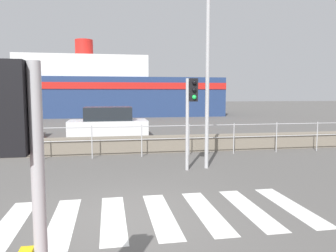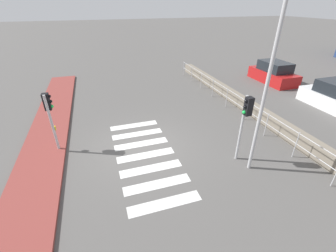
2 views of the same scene
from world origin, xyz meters
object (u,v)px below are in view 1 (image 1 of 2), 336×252
Objects in this scene: traffic_light_near at (22,157)px; parked_car_white at (108,124)px; ferry_boat at (106,91)px; streetlamp at (210,40)px; traffic_light_far at (191,103)px.

parked_car_white is at bearing 87.80° from traffic_light_near.
streetlamp is at bearing -82.88° from ferry_boat.
traffic_light_far is 0.12× the size of ferry_boat.
traffic_light_near is 8.04m from streetlamp.
streetlamp is (3.59, 6.91, 2.03)m from traffic_light_near.
traffic_light_far reaches higher than traffic_light_near.
traffic_light_far is at bearing -84.08° from ferry_boat.
ferry_boat is at bearing 89.35° from traffic_light_near.
ferry_boat reaches higher than parked_car_white.
traffic_light_near is at bearing -113.74° from traffic_light_far.
streetlamp is at bearing -0.46° from traffic_light_far.
traffic_light_near is at bearing -117.44° from streetlamp.
parked_car_white is at bearing 106.40° from traffic_light_far.
streetlamp is 9.42m from parked_car_white.
parked_car_white is (-2.45, 8.33, -1.35)m from traffic_light_far.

